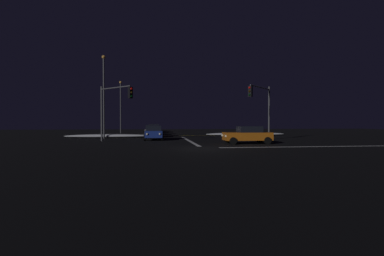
# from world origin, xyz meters

# --- Properties ---
(ground) EXTENTS (120.00, 120.00, 0.10)m
(ground) POSITION_xyz_m (0.00, 0.00, -0.05)
(ground) COLOR black
(stop_line_north) EXTENTS (0.35, 14.66, 0.01)m
(stop_line_north) POSITION_xyz_m (0.00, 8.54, 0.00)
(stop_line_north) COLOR white
(stop_line_north) RESTS_ON ground
(centre_line_ns) EXTENTS (22.00, 0.15, 0.01)m
(centre_line_ns) POSITION_xyz_m (0.00, 20.14, 0.00)
(centre_line_ns) COLOR yellow
(centre_line_ns) RESTS_ON ground
(crosswalk_bar_east) EXTENTS (14.66, 0.40, 0.01)m
(crosswalk_bar_east) POSITION_xyz_m (8.64, 0.00, 0.00)
(crosswalk_bar_east) COLOR white
(crosswalk_bar_east) RESTS_ON ground
(snow_bank_left_curb) EXTENTS (10.51, 1.50, 0.46)m
(snow_bank_left_curb) POSITION_xyz_m (-9.34, 15.19, 0.23)
(snow_bank_left_curb) COLOR white
(snow_bank_left_curb) RESTS_ON ground
(snow_bank_right_curb) EXTENTS (11.59, 1.50, 0.47)m
(snow_bank_right_curb) POSITION_xyz_m (9.34, 18.24, 0.24)
(snow_bank_right_curb) COLOR white
(snow_bank_right_curb) RESTS_ON ground
(sedan_blue) EXTENTS (2.02, 4.33, 1.57)m
(sedan_blue) POSITION_xyz_m (-3.68, 10.38, 0.80)
(sedan_blue) COLOR navy
(sedan_blue) RESTS_ON ground
(sedan_gray) EXTENTS (2.02, 4.33, 1.57)m
(sedan_gray) POSITION_xyz_m (-3.97, 17.05, 0.80)
(sedan_gray) COLOR slate
(sedan_gray) RESTS_ON ground
(sedan_red) EXTENTS (2.02, 4.33, 1.57)m
(sedan_red) POSITION_xyz_m (-3.84, 23.70, 0.80)
(sedan_red) COLOR maroon
(sedan_red) RESTS_ON ground
(sedan_white) EXTENTS (2.02, 4.33, 1.57)m
(sedan_white) POSITION_xyz_m (-3.99, 30.18, 0.80)
(sedan_white) COLOR silver
(sedan_white) RESTS_ON ground
(sedan_silver) EXTENTS (2.02, 4.33, 1.57)m
(sedan_silver) POSITION_xyz_m (-3.70, 36.06, 0.80)
(sedan_silver) COLOR #B7B7BC
(sedan_silver) RESTS_ON ground
(sedan_black) EXTENTS (2.02, 4.33, 1.57)m
(sedan_black) POSITION_xyz_m (-3.88, 42.61, 0.80)
(sedan_black) COLOR black
(sedan_black) RESTS_ON ground
(sedan_orange_crossing) EXTENTS (4.33, 2.02, 1.57)m
(sedan_orange_crossing) POSITION_xyz_m (4.75, 3.66, 0.80)
(sedan_orange_crossing) COLOR #C66014
(sedan_orange_crossing) RESTS_ON ground
(traffic_signal_nw) EXTENTS (3.49, 3.49, 5.59)m
(traffic_signal_nw) POSITION_xyz_m (-7.51, 7.51, 3.90)
(traffic_signal_nw) COLOR #4C4C51
(traffic_signal_nw) RESTS_ON ground
(traffic_signal_ne) EXTENTS (3.59, 3.59, 5.85)m
(traffic_signal_ne) POSITION_xyz_m (7.49, 7.49, 4.08)
(traffic_signal_ne) COLOR #4C4C51
(traffic_signal_ne) RESTS_ON ground
(streetlamp_left_far) EXTENTS (0.44, 0.44, 9.22)m
(streetlamp_left_far) POSITION_xyz_m (-9.64, 30.14, 5.30)
(streetlamp_left_far) COLOR #424247
(streetlamp_left_far) RESTS_ON ground
(streetlamp_left_near) EXTENTS (0.44, 0.44, 9.97)m
(streetlamp_left_near) POSITION_xyz_m (-9.64, 14.14, 5.69)
(streetlamp_left_near) COLOR #424247
(streetlamp_left_near) RESTS_ON ground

